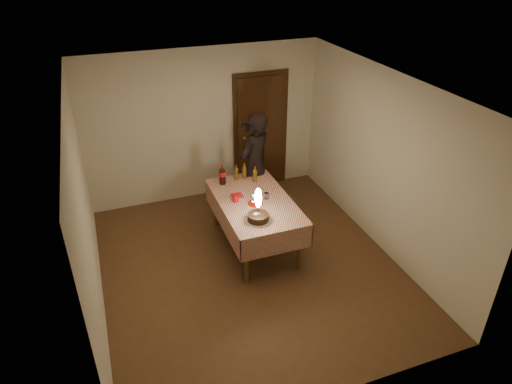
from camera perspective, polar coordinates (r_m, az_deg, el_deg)
ground at (r=6.56m, az=-0.79°, el=-9.25°), size 4.00×4.50×0.01m
room_shell at (r=5.75m, az=-0.84°, el=4.22°), size 4.04×4.54×2.62m
dining_table at (r=6.59m, az=-0.15°, el=-1.83°), size 1.02×1.72×0.79m
birthday_cake at (r=6.03m, az=0.28°, el=-2.63°), size 0.36×0.36×0.49m
red_plate at (r=6.45m, az=-0.07°, el=-1.43°), size 0.22×0.22×0.01m
red_cup at (r=6.49m, az=-2.56°, el=-0.79°), size 0.08×0.08×0.10m
clear_cup at (r=6.56m, az=1.31°, el=-0.49°), size 0.07×0.07×0.09m
napkin_stack at (r=6.64m, az=-2.36°, el=-0.45°), size 0.15×0.15×0.02m
cola_bottle at (r=6.91m, az=-4.23°, el=2.16°), size 0.10×0.10×0.32m
amber_bottle_left at (r=7.03m, az=-2.47°, el=2.38°), size 0.06×0.06×0.26m
amber_bottle_right at (r=6.98m, az=-0.14°, el=2.22°), size 0.06×0.06×0.26m
amber_bottle_mid at (r=7.07m, az=-1.46°, el=2.59°), size 0.06×0.06×0.26m
photographer at (r=7.27m, az=-0.17°, el=3.29°), size 0.78×0.71×1.78m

